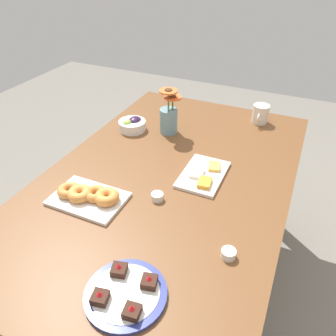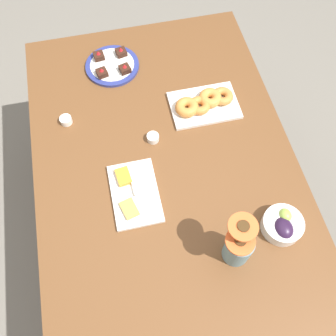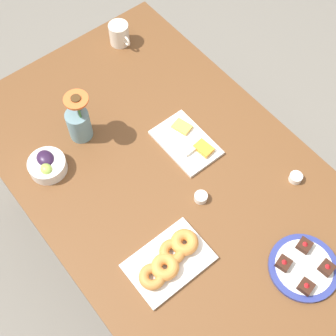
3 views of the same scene
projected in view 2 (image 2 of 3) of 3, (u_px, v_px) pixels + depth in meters
ground_plane at (168, 233)px, 2.07m from camera, size 6.00×6.00×0.00m
dining_table at (168, 183)px, 1.49m from camera, size 1.60×1.00×0.74m
grape_bowl at (283, 225)px, 1.29m from camera, size 0.14×0.14×0.07m
cheese_platter at (134, 193)px, 1.37m from camera, size 0.26×0.17×0.03m
croissant_platter at (204, 103)px, 1.54m from camera, size 0.19×0.28×0.05m
jam_cup_honey at (153, 138)px, 1.47m from camera, size 0.05×0.05×0.03m
jam_cup_berry at (66, 120)px, 1.51m from camera, size 0.05×0.05×0.03m
dessert_plate at (112, 65)px, 1.65m from camera, size 0.24×0.24×0.05m
flower_vase at (238, 247)px, 1.20m from camera, size 0.12×0.11×0.24m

